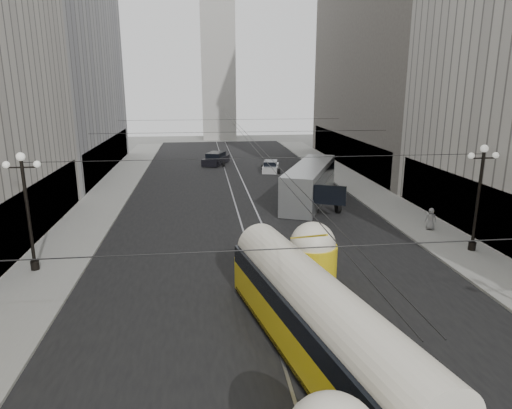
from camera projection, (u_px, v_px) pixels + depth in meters
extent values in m
cube|color=black|center=(243.00, 200.00, 40.09)|extent=(20.00, 85.00, 0.02)
cube|color=gray|center=(110.00, 194.00, 42.04)|extent=(4.00, 72.00, 0.15)
cube|color=gray|center=(361.00, 187.00, 44.83)|extent=(4.00, 72.00, 0.15)
cube|color=gray|center=(234.00, 200.00, 40.01)|extent=(0.12, 85.00, 0.04)
cube|color=gray|center=(251.00, 200.00, 40.18)|extent=(0.12, 85.00, 0.04)
cube|color=black|center=(40.00, 208.00, 29.79)|extent=(0.10, 18.00, 3.60)
cube|color=#999999|center=(44.00, 45.00, 49.08)|extent=(12.00, 28.00, 28.00)
cube|color=black|center=(110.00, 154.00, 52.83)|extent=(0.10, 25.20, 3.60)
cube|color=black|center=(461.00, 203.00, 31.13)|extent=(0.10, 18.00, 3.60)
cube|color=#514C47|center=(400.00, 30.00, 53.21)|extent=(12.00, 32.00, 32.00)
cube|color=black|center=(344.00, 150.00, 56.09)|extent=(0.10, 28.80, 3.60)
cube|color=#B2AFA8|center=(218.00, 72.00, 82.62)|extent=(6.00, 6.00, 24.00)
cylinder|color=black|center=(28.00, 216.00, 23.91)|extent=(0.18, 0.18, 6.00)
cylinder|color=black|center=(35.00, 265.00, 24.61)|extent=(0.44, 0.44, 0.50)
cylinder|color=black|center=(22.00, 167.00, 23.24)|extent=(1.60, 0.08, 0.08)
sphere|color=white|center=(21.00, 157.00, 23.10)|extent=(0.44, 0.44, 0.44)
sphere|color=white|center=(6.00, 165.00, 23.12)|extent=(0.36, 0.36, 0.36)
sphere|color=white|center=(37.00, 164.00, 23.29)|extent=(0.36, 0.36, 0.36)
cylinder|color=black|center=(478.00, 202.00, 26.83)|extent=(0.18, 0.18, 6.00)
cylinder|color=black|center=(472.00, 246.00, 27.53)|extent=(0.44, 0.44, 0.50)
cylinder|color=black|center=(483.00, 158.00, 26.17)|extent=(1.60, 0.08, 0.08)
sphere|color=white|center=(484.00, 149.00, 26.03)|extent=(0.44, 0.44, 0.44)
sphere|color=white|center=(471.00, 156.00, 26.04)|extent=(0.36, 0.36, 0.36)
sphere|color=white|center=(496.00, 155.00, 26.22)|extent=(0.36, 0.36, 0.36)
cylinder|color=black|center=(347.00, 246.00, 11.20)|extent=(25.00, 0.03, 0.03)
cylinder|color=black|center=(266.00, 158.00, 24.64)|extent=(25.00, 0.03, 0.03)
cylinder|color=black|center=(243.00, 132.00, 38.08)|extent=(25.00, 0.03, 0.03)
cylinder|color=black|center=(231.00, 120.00, 51.52)|extent=(25.00, 0.03, 0.03)
cylinder|color=black|center=(239.00, 130.00, 41.97)|extent=(0.03, 72.00, 0.03)
cylinder|color=black|center=(243.00, 130.00, 42.02)|extent=(0.03, 72.00, 0.03)
cube|color=yellow|center=(318.00, 337.00, 16.52)|extent=(5.11, 13.40, 1.60)
cube|color=black|center=(317.00, 355.00, 16.71)|extent=(5.03, 13.02, 0.28)
cube|color=black|center=(319.00, 311.00, 16.26)|extent=(5.09, 13.22, 0.80)
cylinder|color=silver|center=(319.00, 304.00, 16.19)|extent=(4.80, 13.15, 2.17)
cylinder|color=yellow|center=(312.00, 266.00, 22.75)|extent=(2.45, 2.45, 2.17)
sphere|color=silver|center=(313.00, 244.00, 22.46)|extent=(2.26, 2.26, 2.26)
cube|color=gray|center=(310.00, 183.00, 39.50)|extent=(7.36, 12.45, 3.11)
cube|color=black|center=(310.00, 177.00, 39.36)|extent=(7.21, 12.05, 1.14)
cube|color=black|center=(330.00, 195.00, 33.48)|extent=(2.23, 1.05, 1.45)
cylinder|color=black|center=(306.00, 208.00, 35.62)|extent=(0.30, 1.04, 1.04)
cylinder|color=black|center=(338.00, 207.00, 35.92)|extent=(0.30, 1.04, 1.04)
cylinder|color=black|center=(286.00, 185.00, 43.63)|extent=(0.30, 1.04, 1.04)
cylinder|color=black|center=(313.00, 184.00, 43.93)|extent=(0.30, 1.04, 1.04)
cube|color=silver|center=(271.00, 168.00, 52.96)|extent=(2.50, 4.33, 0.72)
cube|color=black|center=(271.00, 164.00, 52.83)|extent=(1.92, 2.50, 0.68)
cylinder|color=black|center=(266.00, 172.00, 51.59)|extent=(0.22, 0.58, 0.58)
cylinder|color=black|center=(279.00, 171.00, 51.76)|extent=(0.22, 0.58, 0.58)
cylinder|color=black|center=(263.00, 167.00, 54.24)|extent=(0.22, 0.58, 0.58)
cylinder|color=black|center=(275.00, 167.00, 54.42)|extent=(0.22, 0.58, 0.58)
cube|color=black|center=(216.00, 160.00, 57.72)|extent=(3.73, 5.29, 0.87)
cube|color=black|center=(216.00, 156.00, 57.56)|extent=(2.66, 3.16, 0.82)
cylinder|color=black|center=(209.00, 164.00, 56.06)|extent=(0.22, 0.70, 0.70)
cylinder|color=black|center=(224.00, 164.00, 56.27)|extent=(0.22, 0.70, 0.70)
cylinder|color=black|center=(208.00, 160.00, 59.25)|extent=(0.22, 0.70, 0.70)
cylinder|color=black|center=(222.00, 160.00, 59.46)|extent=(0.22, 0.70, 0.70)
imported|color=slate|center=(431.00, 219.00, 31.30)|extent=(0.86, 0.71, 1.52)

